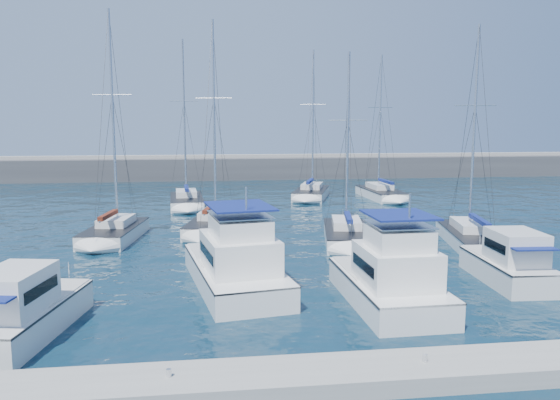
{
  "coord_description": "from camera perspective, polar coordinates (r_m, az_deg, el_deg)",
  "views": [
    {
      "loc": [
        -6.68,
        -26.68,
        8.16
      ],
      "look_at": [
        -2.07,
        8.84,
        3.0
      ],
      "focal_mm": 35.0,
      "sensor_mm": 36.0,
      "label": 1
    }
  ],
  "objects": [
    {
      "name": "sailboat_mid_b",
      "position": [
        41.2,
        -6.92,
        -2.52
      ],
      "size": [
        4.66,
        8.43,
        15.85
      ],
      "rotation": [
        0.0,
        0.0,
        -0.21
      ],
      "color": "silver",
      "rests_on": "ground"
    },
    {
      "name": "dock_cleat_near_port",
      "position": [
        17.4,
        -11.55,
        -17.28
      ],
      "size": [
        0.16,
        0.16,
        0.25
      ],
      "primitive_type": "cylinder",
      "color": "silver",
      "rests_on": "dock"
    },
    {
      "name": "sailboat_back_c",
      "position": [
        59.59,
        10.48,
        0.7
      ],
      "size": [
        3.38,
        8.74,
        15.48
      ],
      "rotation": [
        0.0,
        0.0,
        0.04
      ],
      "color": "white",
      "rests_on": "ground"
    },
    {
      "name": "sailboat_back_a",
      "position": [
        53.59,
        -9.74,
        -0.09
      ],
      "size": [
        3.57,
        8.27,
        16.23
      ],
      "rotation": [
        0.0,
        0.0,
        0.06
      ],
      "color": "white",
      "rests_on": "ground"
    },
    {
      "name": "motor_yacht_stbd_outer",
      "position": [
        30.24,
        22.88,
        -6.27
      ],
      "size": [
        2.98,
        6.26,
        3.2
      ],
      "rotation": [
        0.0,
        0.0,
        -0.06
      ],
      "color": "silver",
      "rests_on": "ground"
    },
    {
      "name": "ground",
      "position": [
        28.69,
        6.45,
        -8.38
      ],
      "size": [
        220.0,
        220.0,
        0.0
      ],
      "primitive_type": "plane",
      "color": "black",
      "rests_on": "ground"
    },
    {
      "name": "dock",
      "position": [
        18.77,
        14.86,
        -16.86
      ],
      "size": [
        40.0,
        2.2,
        0.6
      ],
      "primitive_type": "cube",
      "color": "gray",
      "rests_on": "ground"
    },
    {
      "name": "sailboat_mid_c",
      "position": [
        37.57,
        6.98,
        -3.61
      ],
      "size": [
        4.33,
        8.17,
        13.12
      ],
      "rotation": [
        0.0,
        0.0,
        -0.18
      ],
      "color": "white",
      "rests_on": "ground"
    },
    {
      "name": "motor_yacht_stbd_inner",
      "position": [
        25.03,
        11.5,
        -8.28
      ],
      "size": [
        3.73,
        7.92,
        4.69
      ],
      "rotation": [
        0.0,
        0.0,
        0.03
      ],
      "color": "white",
      "rests_on": "ground"
    },
    {
      "name": "motor_yacht_port_outer",
      "position": [
        23.31,
        -25.15,
        -10.64
      ],
      "size": [
        3.62,
        7.04,
        3.2
      ],
      "rotation": [
        0.0,
        0.0,
        -0.18
      ],
      "color": "silver",
      "rests_on": "ground"
    },
    {
      "name": "sailboat_mid_a",
      "position": [
        39.73,
        -16.88,
        -3.2
      ],
      "size": [
        4.04,
        7.72,
        16.02
      ],
      "rotation": [
        0.0,
        0.0,
        -0.14
      ],
      "color": "silver",
      "rests_on": "ground"
    },
    {
      "name": "sailboat_back_b",
      "position": [
        58.91,
        3.3,
        0.75
      ],
      "size": [
        5.48,
        8.59,
        16.01
      ],
      "rotation": [
        0.0,
        0.0,
        -0.31
      ],
      "color": "silver",
      "rests_on": "ground"
    },
    {
      "name": "dock_cleat_centre",
      "position": [
        18.59,
        14.91,
        -15.67
      ],
      "size": [
        0.16,
        0.16,
        0.25
      ],
      "primitive_type": "cylinder",
      "color": "silver",
      "rests_on": "dock"
    },
    {
      "name": "sailboat_mid_e",
      "position": [
        38.54,
        19.44,
        -3.71
      ],
      "size": [
        4.79,
        9.27,
        14.74
      ],
      "rotation": [
        0.0,
        0.0,
        -0.21
      ],
      "color": "white",
      "rests_on": "ground"
    },
    {
      "name": "motor_yacht_port_inner",
      "position": [
        27.05,
        -4.6,
        -6.89
      ],
      "size": [
        5.29,
        10.06,
        4.69
      ],
      "rotation": [
        0.0,
        0.0,
        0.17
      ],
      "color": "white",
      "rests_on": "ground"
    },
    {
      "name": "breakwater",
      "position": [
        79.28,
        -2.54,
        3.05
      ],
      "size": [
        160.0,
        6.0,
        4.45
      ],
      "color": "#424244",
      "rests_on": "ground"
    }
  ]
}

